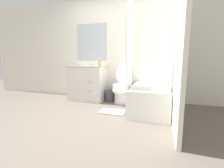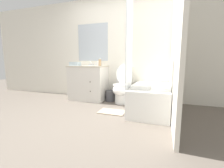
{
  "view_description": "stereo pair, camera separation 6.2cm",
  "coord_description": "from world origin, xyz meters",
  "px_view_note": "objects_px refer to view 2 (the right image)",
  "views": [
    {
      "loc": [
        0.96,
        -2.12,
        0.95
      ],
      "look_at": [
        0.08,
        0.68,
        0.51
      ],
      "focal_mm": 24.0,
      "sensor_mm": 36.0,
      "label": 1
    },
    {
      "loc": [
        1.02,
        -2.1,
        0.95
      ],
      "look_at": [
        0.08,
        0.68,
        0.51
      ],
      "focal_mm": 24.0,
      "sensor_mm": 36.0,
      "label": 2
    }
  ],
  "objects_px": {
    "toilet": "(122,87)",
    "bathtub": "(150,98)",
    "hand_towel_folded": "(75,64)",
    "bath_towel_folded": "(141,87)",
    "soap_dispenser": "(100,62)",
    "bath_mat": "(112,112)",
    "wastebasket": "(110,96)",
    "sink_faucet": "(91,64)",
    "vanity_cabinet": "(89,82)",
    "tissue_box": "(98,64)"
  },
  "relations": [
    {
      "from": "hand_towel_folded",
      "to": "bath_mat",
      "type": "distance_m",
      "value": 1.59
    },
    {
      "from": "vanity_cabinet",
      "to": "wastebasket",
      "type": "xyz_separation_m",
      "value": [
        0.57,
        0.03,
        -0.31
      ]
    },
    {
      "from": "hand_towel_folded",
      "to": "bath_towel_folded",
      "type": "bearing_deg",
      "value": -20.81
    },
    {
      "from": "vanity_cabinet",
      "to": "tissue_box",
      "type": "height_order",
      "value": "tissue_box"
    },
    {
      "from": "bathtub",
      "to": "bath_mat",
      "type": "xyz_separation_m",
      "value": [
        -0.67,
        -0.36,
        -0.24
      ]
    },
    {
      "from": "vanity_cabinet",
      "to": "sink_faucet",
      "type": "xyz_separation_m",
      "value": [
        -0.0,
        0.18,
        0.45
      ]
    },
    {
      "from": "toilet",
      "to": "hand_towel_folded",
      "type": "bearing_deg",
      "value": -177.1
    },
    {
      "from": "tissue_box",
      "to": "soap_dispenser",
      "type": "distance_m",
      "value": 0.23
    },
    {
      "from": "toilet",
      "to": "bathtub",
      "type": "bearing_deg",
      "value": -26.7
    },
    {
      "from": "bathtub",
      "to": "bath_towel_folded",
      "type": "xyz_separation_m",
      "value": [
        -0.13,
        -0.37,
        0.27
      ]
    },
    {
      "from": "wastebasket",
      "to": "soap_dispenser",
      "type": "height_order",
      "value": "soap_dispenser"
    },
    {
      "from": "hand_towel_folded",
      "to": "wastebasket",
      "type": "bearing_deg",
      "value": 10.13
    },
    {
      "from": "sink_faucet",
      "to": "toilet",
      "type": "xyz_separation_m",
      "value": [
        0.89,
        -0.24,
        -0.51
      ]
    },
    {
      "from": "hand_towel_folded",
      "to": "bath_towel_folded",
      "type": "relative_size",
      "value": 0.74
    },
    {
      "from": "sink_faucet",
      "to": "bath_towel_folded",
      "type": "relative_size",
      "value": 0.45
    },
    {
      "from": "bathtub",
      "to": "tissue_box",
      "type": "xyz_separation_m",
      "value": [
        -1.33,
        0.54,
        0.65
      ]
    },
    {
      "from": "bathtub",
      "to": "bath_towel_folded",
      "type": "relative_size",
      "value": 4.3
    },
    {
      "from": "toilet",
      "to": "wastebasket",
      "type": "height_order",
      "value": "toilet"
    },
    {
      "from": "vanity_cabinet",
      "to": "tissue_box",
      "type": "bearing_deg",
      "value": 35.33
    },
    {
      "from": "wastebasket",
      "to": "bathtub",
      "type": "bearing_deg",
      "value": -23.6
    },
    {
      "from": "vanity_cabinet",
      "to": "bath_towel_folded",
      "type": "xyz_separation_m",
      "value": [
        1.41,
        -0.77,
        0.09
      ]
    },
    {
      "from": "bathtub",
      "to": "hand_towel_folded",
      "type": "relative_size",
      "value": 5.8
    },
    {
      "from": "toilet",
      "to": "wastebasket",
      "type": "relative_size",
      "value": 3.54
    },
    {
      "from": "bathtub",
      "to": "toilet",
      "type": "bearing_deg",
      "value": 153.3
    },
    {
      "from": "wastebasket",
      "to": "bath_towel_folded",
      "type": "relative_size",
      "value": 0.79
    },
    {
      "from": "bath_towel_folded",
      "to": "bath_mat",
      "type": "bearing_deg",
      "value": 178.23
    },
    {
      "from": "soap_dispenser",
      "to": "bath_mat",
      "type": "xyz_separation_m",
      "value": [
        0.54,
        -0.71,
        -0.92
      ]
    },
    {
      "from": "soap_dispenser",
      "to": "hand_towel_folded",
      "type": "distance_m",
      "value": 0.63
    },
    {
      "from": "sink_faucet",
      "to": "bath_mat",
      "type": "distance_m",
      "value": 1.54
    },
    {
      "from": "sink_faucet",
      "to": "toilet",
      "type": "bearing_deg",
      "value": -14.93
    },
    {
      "from": "bathtub",
      "to": "tissue_box",
      "type": "height_order",
      "value": "tissue_box"
    },
    {
      "from": "tissue_box",
      "to": "bath_mat",
      "type": "distance_m",
      "value": 1.43
    },
    {
      "from": "bathtub",
      "to": "wastebasket",
      "type": "relative_size",
      "value": 5.41
    },
    {
      "from": "vanity_cabinet",
      "to": "toilet",
      "type": "bearing_deg",
      "value": -3.84
    },
    {
      "from": "toilet",
      "to": "wastebasket",
      "type": "bearing_deg",
      "value": 163.38
    },
    {
      "from": "vanity_cabinet",
      "to": "soap_dispenser",
      "type": "distance_m",
      "value": 0.6
    },
    {
      "from": "soap_dispenser",
      "to": "toilet",
      "type": "bearing_deg",
      "value": -1.96
    },
    {
      "from": "bathtub",
      "to": "bath_mat",
      "type": "distance_m",
      "value": 0.8
    },
    {
      "from": "vanity_cabinet",
      "to": "tissue_box",
      "type": "relative_size",
      "value": 7.18
    },
    {
      "from": "vanity_cabinet",
      "to": "bath_towel_folded",
      "type": "bearing_deg",
      "value": -28.46
    },
    {
      "from": "toilet",
      "to": "tissue_box",
      "type": "xyz_separation_m",
      "value": [
        -0.68,
        0.21,
        0.52
      ]
    },
    {
      "from": "vanity_cabinet",
      "to": "bath_towel_folded",
      "type": "height_order",
      "value": "vanity_cabinet"
    },
    {
      "from": "bath_mat",
      "to": "bath_towel_folded",
      "type": "bearing_deg",
      "value": -1.77
    },
    {
      "from": "tissue_box",
      "to": "bath_mat",
      "type": "bearing_deg",
      "value": -53.53
    },
    {
      "from": "sink_faucet",
      "to": "tissue_box",
      "type": "bearing_deg",
      "value": -7.63
    },
    {
      "from": "soap_dispenser",
      "to": "bath_mat",
      "type": "bearing_deg",
      "value": -52.68
    },
    {
      "from": "toilet",
      "to": "bathtub",
      "type": "distance_m",
      "value": 0.75
    },
    {
      "from": "bath_mat",
      "to": "soap_dispenser",
      "type": "bearing_deg",
      "value": 127.32
    },
    {
      "from": "sink_faucet",
      "to": "bathtub",
      "type": "distance_m",
      "value": 1.76
    },
    {
      "from": "sink_faucet",
      "to": "hand_towel_folded",
      "type": "xyz_separation_m",
      "value": [
        -0.29,
        -0.3,
        0.01
      ]
    }
  ]
}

